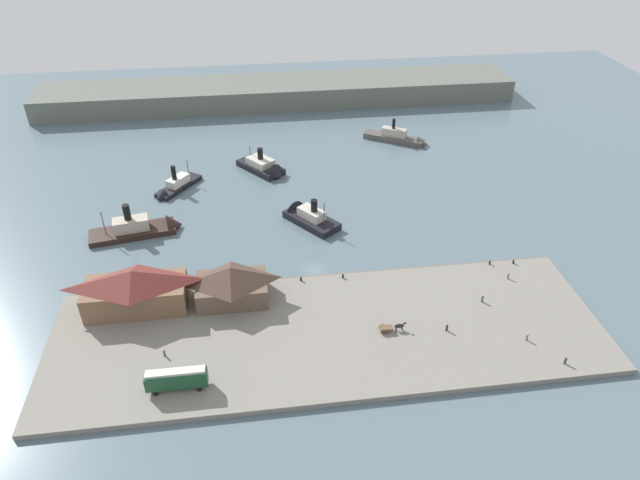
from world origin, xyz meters
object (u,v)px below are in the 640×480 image
object	(u,v)px
horse_cart	(391,327)
mooring_post_center_west	(343,276)
ferry_shed_central_terminal	(231,283)
pedestrian_at_waters_edge	(164,353)
ferry_mid_harbor	(400,138)
street_tram	(176,378)
ferry_moored_east	(145,228)
ferry_outer_harbor	(306,216)
ferry_near_quay	(265,168)
mooring_post_west	(490,263)
ferry_shed_west_terminal	(135,289)
pedestrian_near_east_shed	(508,276)
pedestrian_walking_west	(527,337)
mooring_post_center_east	(301,279)
pedestrian_standing_center	(447,328)
pedestrian_walking_east	(482,299)
pedestrian_near_cart	(565,361)
ferry_approaching_east	(174,187)
mooring_post_east	(513,262)

from	to	relation	value
horse_cart	mooring_post_center_west	bearing A→B (deg)	110.14
ferry_shed_central_terminal	pedestrian_at_waters_edge	distance (m)	20.37
mooring_post_center_west	ferry_mid_harbor	distance (m)	78.87
street_tram	ferry_moored_east	size ratio (longest dim) A/B	0.46
pedestrian_at_waters_edge	ferry_outer_harbor	xyz separation A→B (m)	(32.25, 46.44, -0.47)
ferry_near_quay	ferry_moored_east	bearing A→B (deg)	-137.46
ferry_shed_central_terminal	mooring_post_west	bearing A→B (deg)	4.36
mooring_post_west	mooring_post_center_west	size ratio (longest dim) A/B	1.00
ferry_shed_west_terminal	ferry_outer_harbor	xyz separation A→B (m)	(38.97, 31.18, -4.49)
pedestrian_near_east_shed	pedestrian_walking_west	bearing A→B (deg)	-102.54
mooring_post_center_east	ferry_mid_harbor	world-z (taller)	ferry_mid_harbor
pedestrian_standing_center	pedestrian_walking_west	world-z (taller)	pedestrian_standing_center
pedestrian_walking_east	mooring_post_west	xyz separation A→B (m)	(6.67, 12.65, -0.35)
ferry_shed_west_terminal	pedestrian_at_waters_edge	xyz separation A→B (m)	(6.72, -15.26, -4.02)
mooring_post_center_east	mooring_post_west	world-z (taller)	same
pedestrian_at_waters_edge	mooring_post_center_west	world-z (taller)	pedestrian_at_waters_edge
pedestrian_walking_east	ferry_outer_harbor	size ratio (longest dim) A/B	0.10
ferry_mid_harbor	ferry_near_quay	world-z (taller)	ferry_mid_harbor
street_tram	pedestrian_near_east_shed	world-z (taller)	street_tram
horse_cart	mooring_post_west	bearing A→B (deg)	33.99
horse_cart	street_tram	bearing A→B (deg)	-167.01
street_tram	ferry_outer_harbor	size ratio (longest dim) A/B	0.63
ferry_shed_west_terminal	ferry_moored_east	world-z (taller)	ferry_shed_west_terminal
ferry_shed_west_terminal	ferry_near_quay	xyz separation A→B (m)	(29.74, 60.36, -4.47)
mooring_post_center_east	ferry_shed_central_terminal	bearing A→B (deg)	-164.46
ferry_outer_harbor	ferry_mid_harbor	size ratio (longest dim) A/B	0.82
mooring_post_center_west	street_tram	bearing A→B (deg)	-141.06
pedestrian_near_east_shed	mooring_post_center_east	bearing A→B (deg)	173.27
pedestrian_standing_center	mooring_post_west	distance (m)	26.38
pedestrian_walking_east	pedestrian_near_cart	bearing A→B (deg)	-65.40
horse_cart	pedestrian_standing_center	bearing A→B (deg)	-7.33
pedestrian_walking_west	ferry_moored_east	world-z (taller)	ferry_moored_east
horse_cart	pedestrian_near_east_shed	world-z (taller)	horse_cart
horse_cart	ferry_outer_harbor	world-z (taller)	ferry_outer_harbor
mooring_post_west	mooring_post_center_east	bearing A→B (deg)	-179.60
ferry_mid_harbor	ferry_near_quay	xyz separation A→B (m)	(-45.86, -16.08, 0.01)
street_tram	pedestrian_walking_west	distance (m)	66.84
ferry_shed_west_terminal	ferry_approaching_east	distance (m)	52.44
pedestrian_standing_center	ferry_outer_harbor	xyz separation A→B (m)	(-22.92, 46.81, -0.54)
mooring_post_center_west	ferry_near_quay	xyz separation A→B (m)	(-14.46, 56.27, -0.18)
pedestrian_at_waters_edge	mooring_post_center_east	size ratio (longest dim) A/B	1.75
mooring_post_east	mooring_post_center_east	xyz separation A→B (m)	(-49.63, 0.08, 0.00)
pedestrian_walking_west	mooring_post_center_east	size ratio (longest dim) A/B	1.80
pedestrian_near_cart	ferry_mid_harbor	size ratio (longest dim) A/B	0.08
pedestrian_at_waters_edge	ferry_approaching_east	distance (m)	67.47
mooring_post_center_west	ferry_mid_harbor	xyz separation A→B (m)	(31.39, 72.35, -0.19)
mooring_post_east	mooring_post_west	xyz separation A→B (m)	(-5.58, 0.39, 0.00)
pedestrian_walking_west	street_tram	bearing A→B (deg)	-177.13
mooring_post_east	ferry_shed_central_terminal	bearing A→B (deg)	-176.36
pedestrian_walking_east	mooring_post_center_west	distance (m)	30.48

